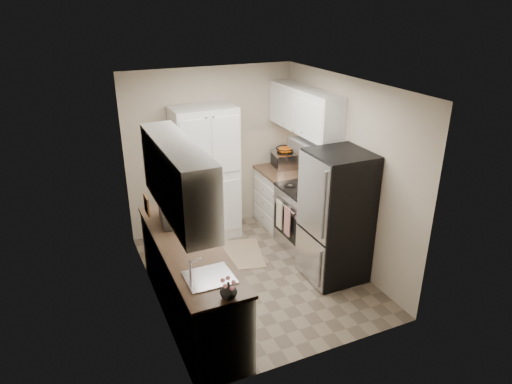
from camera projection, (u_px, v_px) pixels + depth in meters
ground at (255, 275)px, 6.05m from camera, size 3.20×3.20×0.00m
room_shell at (254, 159)px, 5.40m from camera, size 2.64×3.24×2.52m
pantry_cabinet at (206, 174)px, 6.69m from camera, size 0.90×0.55×2.00m
base_cabinet_left at (190, 281)px, 5.15m from camera, size 0.60×2.30×0.88m
countertop_left at (188, 246)px, 4.97m from camera, size 0.63×2.33×0.04m
base_cabinet_right at (281, 199)px, 7.25m from camera, size 0.60×0.80×0.88m
countertop_right at (282, 172)px, 7.07m from camera, size 0.63×0.83×0.04m
electric_range at (306, 217)px, 6.56m from camera, size 0.71×0.78×1.13m
refrigerator at (336, 217)px, 5.73m from camera, size 0.70×0.72×1.70m
microwave at (175, 211)px, 5.40m from camera, size 0.39×0.53×0.27m
wine_bottle at (169, 204)px, 5.53m from camera, size 0.08×0.08×0.33m
flower_vase at (228, 290)px, 4.03m from camera, size 0.18×0.18×0.16m
cutting_board at (176, 193)px, 5.91m from camera, size 0.10×0.21×0.28m
toaster_oven at (284, 160)px, 7.17m from camera, size 0.38×0.46×0.24m
fruit_basket at (285, 149)px, 7.09m from camera, size 0.31×0.31×0.12m
kitchen_mat at (243, 254)px, 6.54m from camera, size 0.71×0.93×0.01m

